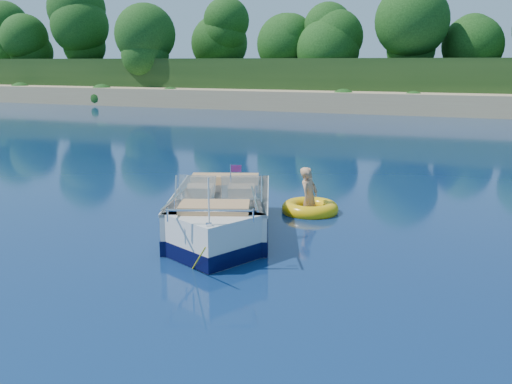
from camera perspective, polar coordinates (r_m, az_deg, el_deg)
ground at (r=9.19m, az=-7.01°, el=-11.02°), size 160.00×160.00×0.00m
shoreline at (r=71.29m, az=18.53°, el=10.04°), size 170.00×59.00×6.00m
treeline at (r=48.57m, az=17.31°, el=14.49°), size 150.00×7.12×8.19m
motorboat at (r=12.52m, az=-3.58°, el=-2.56°), size 3.33×5.61×1.96m
tow_tube at (r=14.43m, az=5.42°, el=-1.67°), size 1.57×1.57×0.38m
boy at (r=14.46m, az=5.35°, el=-2.04°), size 0.54×0.93×1.71m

